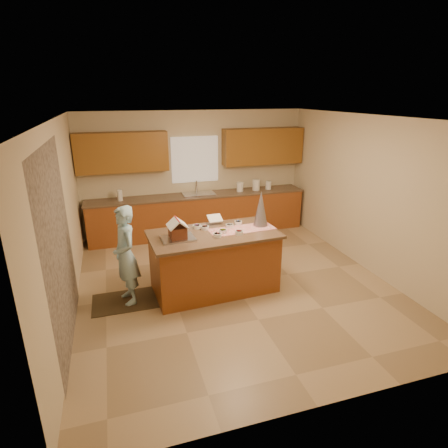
{
  "coord_description": "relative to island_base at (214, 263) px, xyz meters",
  "views": [
    {
      "loc": [
        -1.78,
        -5.26,
        3.03
      ],
      "look_at": [
        -0.1,
        0.2,
        1.0
      ],
      "focal_mm": 29.5,
      "sensor_mm": 36.0,
      "label": 1
    }
  ],
  "objects": [
    {
      "name": "floor",
      "position": [
        0.36,
        0.09,
        -0.47
      ],
      "size": [
        5.5,
        5.5,
        0.0
      ],
      "primitive_type": "plane",
      "color": "tan",
      "rests_on": "ground"
    },
    {
      "name": "ceiling",
      "position": [
        0.36,
        0.09,
        2.23
      ],
      "size": [
        5.5,
        5.5,
        0.0
      ],
      "primitive_type": "plane",
      "color": "silver",
      "rests_on": "floor"
    },
    {
      "name": "wall_back",
      "position": [
        0.36,
        2.84,
        0.88
      ],
      "size": [
        5.5,
        5.5,
        0.0
      ],
      "primitive_type": "plane",
      "color": "beige",
      "rests_on": "floor"
    },
    {
      "name": "wall_front",
      "position": [
        0.36,
        -2.66,
        0.88
      ],
      "size": [
        5.5,
        5.5,
        0.0
      ],
      "primitive_type": "plane",
      "color": "beige",
      "rests_on": "floor"
    },
    {
      "name": "wall_left",
      "position": [
        -2.14,
        0.09,
        0.88
      ],
      "size": [
        5.5,
        5.5,
        0.0
      ],
      "primitive_type": "plane",
      "color": "beige",
      "rests_on": "floor"
    },
    {
      "name": "wall_right",
      "position": [
        2.86,
        0.09,
        0.88
      ],
      "size": [
        5.5,
        5.5,
        0.0
      ],
      "primitive_type": "plane",
      "color": "beige",
      "rests_on": "floor"
    },
    {
      "name": "stone_accent",
      "position": [
        -2.12,
        -0.71,
        0.78
      ],
      "size": [
        0.0,
        2.5,
        2.5
      ],
      "primitive_type": "plane",
      "rotation": [
        1.57,
        0.0,
        1.57
      ],
      "color": "gray",
      "rests_on": "wall_left"
    },
    {
      "name": "window_curtain",
      "position": [
        0.36,
        2.81,
        1.18
      ],
      "size": [
        1.05,
        0.03,
        1.0
      ],
      "primitive_type": "cube",
      "color": "white",
      "rests_on": "wall_back"
    },
    {
      "name": "back_counter_base",
      "position": [
        0.36,
        2.54,
        -0.03
      ],
      "size": [
        4.8,
        0.6,
        0.88
      ],
      "primitive_type": "cube",
      "color": "brown",
      "rests_on": "floor"
    },
    {
      "name": "back_counter_top",
      "position": [
        0.36,
        2.54,
        0.43
      ],
      "size": [
        4.85,
        0.63,
        0.04
      ],
      "primitive_type": "cube",
      "color": "brown",
      "rests_on": "back_counter_base"
    },
    {
      "name": "upper_cabinet_left",
      "position": [
        -1.19,
        2.66,
        1.43
      ],
      "size": [
        1.85,
        0.35,
        0.8
      ],
      "primitive_type": "cube",
      "color": "#94571F",
      "rests_on": "wall_back"
    },
    {
      "name": "upper_cabinet_right",
      "position": [
        1.91,
        2.66,
        1.43
      ],
      "size": [
        1.85,
        0.35,
        0.8
      ],
      "primitive_type": "cube",
      "color": "#94571F",
      "rests_on": "wall_back"
    },
    {
      "name": "sink",
      "position": [
        0.36,
        2.54,
        0.42
      ],
      "size": [
        0.7,
        0.45,
        0.12
      ],
      "primitive_type": "cube",
      "color": "silver",
      "rests_on": "back_counter_top"
    },
    {
      "name": "faucet",
      "position": [
        0.36,
        2.72,
        0.59
      ],
      "size": [
        0.03,
        0.03,
        0.28
      ],
      "primitive_type": "cylinder",
      "color": "silver",
      "rests_on": "back_counter_top"
    },
    {
      "name": "island_base",
      "position": [
        0.0,
        0.0,
        0.0
      ],
      "size": [
        1.97,
        1.07,
        0.93
      ],
      "primitive_type": "cube",
      "rotation": [
        0.0,
        0.0,
        0.06
      ],
      "color": "brown",
      "rests_on": "floor"
    },
    {
      "name": "island_top",
      "position": [
        0.0,
        0.0,
        0.49
      ],
      "size": [
        2.06,
        1.16,
        0.04
      ],
      "primitive_type": "cube",
      "rotation": [
        0.0,
        0.0,
        0.06
      ],
      "color": "brown",
      "rests_on": "island_base"
    },
    {
      "name": "table_runner",
      "position": [
        0.48,
        0.03,
        0.51
      ],
      "size": [
        1.08,
        0.45,
        0.01
      ],
      "primitive_type": "cube",
      "rotation": [
        0.0,
        0.0,
        0.06
      ],
      "color": "#AF0C13",
      "rests_on": "island_top"
    },
    {
      "name": "baking_tray",
      "position": [
        -0.58,
        -0.09,
        0.52
      ],
      "size": [
        0.51,
        0.39,
        0.03
      ],
      "primitive_type": "cube",
      "rotation": [
        0.0,
        0.0,
        0.06
      ],
      "color": "silver",
      "rests_on": "island_top"
    },
    {
      "name": "cookbook",
      "position": [
        0.13,
        0.41,
        0.61
      ],
      "size": [
        0.24,
        0.2,
        0.1
      ],
      "primitive_type": "cube",
      "rotation": [
        -1.13,
        0.0,
        0.06
      ],
      "color": "white",
      "rests_on": "island_top"
    },
    {
      "name": "tinsel_tree",
      "position": [
        0.82,
        0.1,
        0.8
      ],
      "size": [
        0.25,
        0.25,
        0.58
      ],
      "primitive_type": "cone",
      "rotation": [
        0.0,
        0.0,
        0.06
      ],
      "color": "#B7B6C3",
      "rests_on": "island_top"
    },
    {
      "name": "rug",
      "position": [
        -1.4,
        0.02,
        -0.46
      ],
      "size": [
        1.03,
        0.67,
        0.01
      ],
      "primitive_type": "cube",
      "color": "black",
      "rests_on": "floor"
    },
    {
      "name": "boy",
      "position": [
        -1.35,
        0.02,
        0.3
      ],
      "size": [
        0.49,
        0.62,
        1.51
      ],
      "primitive_type": "imported",
      "rotation": [
        0.0,
        0.0,
        -1.32
      ],
      "color": "#ABDEF3",
      "rests_on": "rug"
    },
    {
      "name": "canister_a",
      "position": [
        1.33,
        2.54,
        0.56
      ],
      "size": [
        0.15,
        0.15,
        0.21
      ],
      "primitive_type": "cylinder",
      "color": "white",
      "rests_on": "back_counter_top"
    },
    {
      "name": "canister_b",
      "position": [
        1.73,
        2.54,
        0.58
      ],
      "size": [
        0.17,
        0.17,
        0.25
      ],
      "primitive_type": "cylinder",
      "color": "white",
      "rests_on": "back_counter_top"
    },
    {
      "name": "canister_c",
      "position": [
        2.04,
        2.54,
        0.55
      ],
      "size": [
        0.13,
        0.13,
        0.19
      ],
      "primitive_type": "cylinder",
      "color": "white",
      "rests_on": "back_counter_top"
    },
    {
      "name": "paper_towel",
      "position": [
        -1.32,
        2.54,
        0.57
      ],
      "size": [
        0.11,
        0.11,
        0.23
      ],
      "primitive_type": "cylinder",
      "color": "white",
      "rests_on": "back_counter_top"
    },
    {
      "name": "gingerbread_house",
      "position": [
        -0.58,
        -0.09,
        0.65
      ],
      "size": [
        0.31,
        0.32,
        0.3
      ],
      "color": "brown",
      "rests_on": "baking_tray"
    },
    {
      "name": "candy_bowls",
      "position": [
        0.14,
        0.07,
        0.54
      ],
      "size": [
        0.83,
        0.58,
        0.06
      ],
      "color": "red",
      "rests_on": "island_top"
    }
  ]
}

